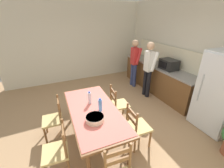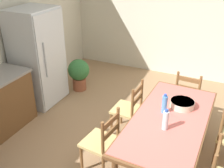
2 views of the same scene
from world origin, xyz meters
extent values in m
plane|color=#9E7A56|center=(0.00, 0.00, 0.00)|extent=(8.32, 8.32, 0.00)
cube|color=beige|center=(3.26, 0.00, 1.45)|extent=(0.12, 5.20, 2.90)
cube|color=silver|center=(0.94, 2.20, 0.89)|extent=(0.80, 0.68, 1.78)
cube|color=silver|center=(0.94, 1.85, 0.89)|extent=(0.77, 0.02, 1.71)
cylinder|color=#A5AAB2|center=(0.70, 1.83, 0.98)|extent=(0.02, 0.02, 0.62)
cylinder|color=brown|center=(1.05, -0.82, 0.36)|extent=(0.07, 0.07, 0.72)
cylinder|color=brown|center=(1.08, -0.13, 0.36)|extent=(0.07, 0.07, 0.72)
cube|color=brown|center=(0.20, -0.45, 0.74)|extent=(1.96, 0.96, 0.04)
cube|color=#D1665B|center=(0.20, -0.45, 0.76)|extent=(1.88, 0.92, 0.01)
cylinder|color=silver|center=(-0.04, -0.44, 0.89)|extent=(0.07, 0.07, 0.24)
cylinder|color=#2D51B2|center=(-0.04, -0.44, 1.02)|extent=(0.04, 0.04, 0.03)
cylinder|color=#4C8ED6|center=(0.30, -0.34, 0.89)|extent=(0.07, 0.07, 0.24)
cylinder|color=#2D51B2|center=(0.30, -0.34, 1.02)|extent=(0.04, 0.04, 0.03)
cylinder|color=beige|center=(0.54, -0.53, 0.81)|extent=(0.32, 0.32, 0.09)
cylinder|color=beige|center=(0.54, -0.53, 0.85)|extent=(0.31, 0.31, 0.02)
cylinder|color=brown|center=(-0.07, -1.05, 0.68)|extent=(0.04, 0.04, 0.46)
cube|color=brown|center=(-0.25, -1.04, 0.81)|extent=(0.36, 0.04, 0.07)
cube|color=brown|center=(-0.25, -1.04, 0.66)|extent=(0.36, 0.04, 0.07)
cylinder|color=brown|center=(0.45, -1.05, 0.21)|extent=(0.04, 0.04, 0.41)
cylinder|color=brown|center=(0.80, -1.08, 0.21)|extent=(0.04, 0.04, 0.41)
cylinder|color=brown|center=(0.45, -1.05, 0.68)|extent=(0.04, 0.04, 0.46)
cube|color=brown|center=(0.62, -1.07, 0.66)|extent=(0.36, 0.06, 0.07)
cylinder|color=brown|center=(0.85, 0.48, 0.21)|extent=(0.04, 0.04, 0.41)
cylinder|color=brown|center=(0.49, 0.49, 0.21)|extent=(0.04, 0.04, 0.41)
cylinder|color=brown|center=(0.83, 0.14, 0.21)|extent=(0.04, 0.04, 0.41)
cylinder|color=brown|center=(0.47, 0.15, 0.21)|extent=(0.04, 0.04, 0.41)
cube|color=tan|center=(0.66, 0.32, 0.43)|extent=(0.44, 0.42, 0.04)
cylinder|color=brown|center=(0.83, 0.14, 0.68)|extent=(0.04, 0.04, 0.46)
cylinder|color=brown|center=(0.47, 0.15, 0.68)|extent=(0.04, 0.04, 0.46)
cube|color=brown|center=(0.65, 0.15, 0.81)|extent=(0.36, 0.04, 0.07)
cube|color=brown|center=(0.65, 0.15, 0.66)|extent=(0.36, 0.04, 0.07)
cylinder|color=brown|center=(1.65, -0.68, 0.21)|extent=(0.04, 0.04, 0.41)
cylinder|color=brown|center=(1.68, -0.32, 0.21)|extent=(0.04, 0.04, 0.41)
cylinder|color=brown|center=(1.31, -0.66, 0.21)|extent=(0.04, 0.04, 0.41)
cylinder|color=brown|center=(1.34, -0.30, 0.21)|extent=(0.04, 0.04, 0.41)
cube|color=tan|center=(1.49, -0.49, 0.43)|extent=(0.43, 0.45, 0.04)
cylinder|color=brown|center=(1.31, -0.66, 0.68)|extent=(0.04, 0.04, 0.46)
cylinder|color=brown|center=(1.34, -0.30, 0.68)|extent=(0.04, 0.04, 0.46)
cube|color=brown|center=(1.32, -0.48, 0.81)|extent=(0.05, 0.36, 0.07)
cube|color=brown|center=(1.32, -0.48, 0.66)|extent=(0.05, 0.36, 0.07)
cylinder|color=brown|center=(-0.01, 0.49, 0.21)|extent=(0.04, 0.04, 0.41)
cylinder|color=brown|center=(-0.37, 0.53, 0.21)|extent=(0.04, 0.04, 0.41)
cylinder|color=brown|center=(-0.05, 0.15, 0.21)|extent=(0.04, 0.04, 0.41)
cube|color=tan|center=(-0.21, 0.34, 0.43)|extent=(0.46, 0.44, 0.04)
cylinder|color=brown|center=(-0.05, 0.15, 0.68)|extent=(0.04, 0.04, 0.46)
cylinder|color=brown|center=(-0.41, 0.19, 0.68)|extent=(0.04, 0.04, 0.46)
cube|color=brown|center=(-0.23, 0.17, 0.81)|extent=(0.36, 0.06, 0.07)
cube|color=brown|center=(-0.23, 0.17, 0.66)|extent=(0.36, 0.06, 0.07)
cylinder|color=brown|center=(1.62, 1.76, 0.13)|extent=(0.28, 0.28, 0.26)
sphere|color=#337038|center=(1.62, 1.76, 0.45)|extent=(0.44, 0.44, 0.44)
camera|label=1|loc=(2.54, -1.12, 2.44)|focal=24.00mm
camera|label=2|loc=(-2.57, -0.92, 2.64)|focal=42.00mm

